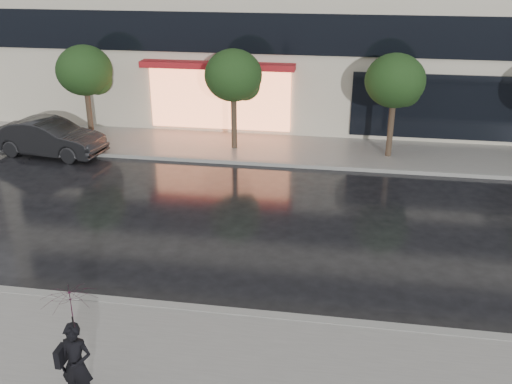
# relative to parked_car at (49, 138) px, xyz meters

# --- Properties ---
(ground) EXTENTS (120.00, 120.00, 0.00)m
(ground) POSITION_rel_parked_car_xyz_m (9.93, -8.30, -0.71)
(ground) COLOR black
(ground) RESTS_ON ground
(sidewalk_far) EXTENTS (60.00, 3.50, 0.12)m
(sidewalk_far) POSITION_rel_parked_car_xyz_m (9.93, 1.95, -0.65)
(sidewalk_far) COLOR slate
(sidewalk_far) RESTS_ON ground
(curb_near) EXTENTS (60.00, 0.25, 0.14)m
(curb_near) POSITION_rel_parked_car_xyz_m (9.93, -9.30, -0.64)
(curb_near) COLOR gray
(curb_near) RESTS_ON ground
(curb_far) EXTENTS (60.00, 0.25, 0.14)m
(curb_far) POSITION_rel_parked_car_xyz_m (9.93, 0.20, -0.64)
(curb_far) COLOR gray
(curb_far) RESTS_ON ground
(tree_far_west) EXTENTS (2.20, 2.20, 3.99)m
(tree_far_west) POSITION_rel_parked_car_xyz_m (0.99, 1.73, 2.21)
(tree_far_west) COLOR #33261C
(tree_far_west) RESTS_ON ground
(tree_mid_west) EXTENTS (2.20, 2.20, 3.99)m
(tree_mid_west) POSITION_rel_parked_car_xyz_m (6.99, 1.73, 2.21)
(tree_mid_west) COLOR #33261C
(tree_mid_west) RESTS_ON ground
(tree_mid_east) EXTENTS (2.20, 2.20, 3.99)m
(tree_mid_east) POSITION_rel_parked_car_xyz_m (12.99, 1.73, 2.21)
(tree_mid_east) COLOR #33261C
(tree_mid_east) RESTS_ON ground
(parked_car) EXTENTS (4.47, 2.05, 1.42)m
(parked_car) POSITION_rel_parked_car_xyz_m (0.00, 0.00, 0.00)
(parked_car) COLOR black
(parked_car) RESTS_ON ground
(pedestrian_with_umbrella) EXTENTS (0.93, 0.94, 2.26)m
(pedestrian_with_umbrella) POSITION_rel_parked_car_xyz_m (7.03, -12.34, 0.91)
(pedestrian_with_umbrella) COLOR black
(pedestrian_with_umbrella) RESTS_ON sidewalk_near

